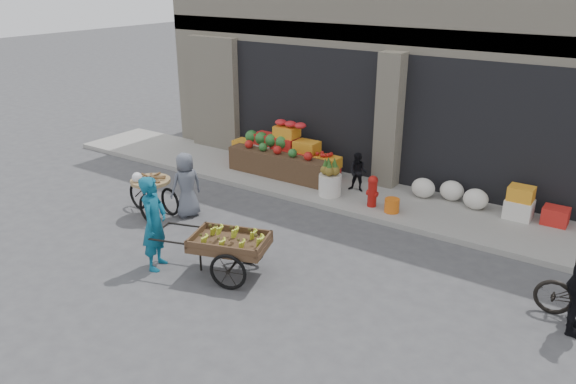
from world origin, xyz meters
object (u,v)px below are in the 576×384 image
Objects in this scene: seated_person at (358,172)px; tricycle_cart at (151,191)px; vendor_woman at (154,223)px; orange_bucket at (392,205)px; vendor_grey at (186,185)px; banana_cart at (227,240)px; pineapple_bin at (330,185)px; fire_hydrant at (372,190)px.

seated_person is 0.64× the size of tricycle_cart.
vendor_woman reaches higher than tricycle_cart.
orange_bucket is 4.43m from vendor_grey.
banana_cart is (-1.32, -3.89, 0.40)m from orange_bucket.
orange_bucket is at bearing -3.58° from pineapple_bin.
banana_cart is 3.19m from tricycle_cart.
orange_bucket is 0.22× the size of tricycle_cart.
fire_hydrant is at bearing 60.58° from banana_cart.
orange_bucket is 0.19× the size of vendor_woman.
orange_bucket is 0.14× the size of banana_cart.
tricycle_cart is (-1.78, 1.55, -0.29)m from vendor_woman.
vendor_grey is at bearing -138.63° from seated_person.
vendor_grey reaches higher than orange_bucket.
banana_cart is at bearing -85.93° from pineapple_bin.
vendor_woman is at bearing -175.84° from banana_cart.
orange_bucket is at bearing -40.26° from seated_person.
vendor_woman is 1.21× the size of vendor_grey.
orange_bucket is at bearing -52.69° from vendor_woman.
orange_bucket is 0.23× the size of vendor_grey.
fire_hydrant is 4.03m from banana_cart.
vendor_woman reaches higher than pineapple_bin.
vendor_woman is at bearing 50.38° from vendor_grey.
banana_cart is 1.67× the size of vendor_grey.
tricycle_cart reaches higher than banana_cart.
fire_hydrant reaches higher than orange_bucket.
vendor_woman is at bearing -120.10° from orange_bucket.
seated_person is at bearing 56.31° from pineapple_bin.
tricycle_cart is 1.03× the size of vendor_grey.
vendor_woman reaches higher than fire_hydrant.
seated_person reaches higher than pineapple_bin.
banana_cart reaches higher than pineapple_bin.
orange_bucket is at bearing 53.60° from banana_cart.
vendor_woman is 2.29m from vendor_grey.
pineapple_bin reaches higher than orange_bucket.
pineapple_bin is at bearing 160.58° from vendor_grey.
tricycle_cart is at bearing -132.83° from pineapple_bin.
banana_cart is 1.62× the size of tricycle_cart.
seated_person is at bearing 70.82° from banana_cart.
vendor_woman reaches higher than vendor_grey.
vendor_grey is (-3.19, -2.46, 0.21)m from fire_hydrant.
vendor_grey is (0.63, 0.42, 0.14)m from tricycle_cart.
pineapple_bin is at bearing 176.42° from orange_bucket.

